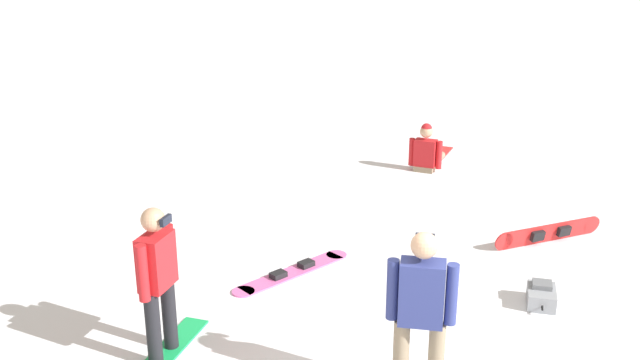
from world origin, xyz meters
The scene contains 6 objects.
snowboarder_foreground centered at (-0.05, 0.63, 0.90)m, with size 1.37×1.07×1.71m.
snowboarder_midground centered at (-2.05, 2.33, 0.87)m, with size 1.21×1.31×1.65m.
snowboarder_background centered at (3.89, 6.59, 0.31)m, with size 1.58×1.48×0.91m.
loose_snowboard_far_spare centered at (-0.11, 3.55, 0.02)m, with size 1.85×0.83×0.09m.
loose_snowboard_near_right centered at (3.59, 2.95, 0.14)m, with size 1.83×0.17×0.28m.
backpack_grey centered at (2.25, 1.57, 0.12)m, with size 0.53×0.55×0.27m.
Camera 1 is at (-3.18, -4.06, 4.10)m, focal length 39.39 mm.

